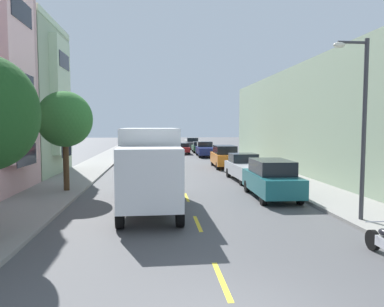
{
  "coord_description": "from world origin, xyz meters",
  "views": [
    {
      "loc": [
        -1.5,
        -6.13,
        3.62
      ],
      "look_at": [
        1.66,
        26.19,
        1.16
      ],
      "focal_mm": 33.84,
      "sensor_mm": 36.0,
      "label": 1
    }
  ],
  "objects_px": {
    "parked_pickup_silver": "(247,168)",
    "parked_wagon_champagne": "(138,145)",
    "parked_suv_teal": "(271,179)",
    "parked_hatchback_black": "(135,150)",
    "delivery_box_truck": "(150,163)",
    "parked_hatchback_forest": "(199,147)",
    "parked_suv_orange": "(225,156)",
    "parked_wagon_white": "(127,156)",
    "street_tree_second": "(65,120)",
    "moving_red_sedan": "(182,148)",
    "street_lamp": "(360,116)",
    "parked_pickup_navy": "(206,150)",
    "parked_pickup_charcoal": "(193,144)"
  },
  "relations": [
    {
      "from": "parked_wagon_white",
      "to": "parked_hatchback_forest",
      "type": "bearing_deg",
      "value": 59.32
    },
    {
      "from": "parked_wagon_champagne",
      "to": "parked_pickup_silver",
      "type": "bearing_deg",
      "value": -74.16
    },
    {
      "from": "parked_pickup_charcoal",
      "to": "parked_suv_orange",
      "type": "distance_m",
      "value": 26.26
    },
    {
      "from": "street_lamp",
      "to": "moving_red_sedan",
      "type": "relative_size",
      "value": 1.48
    },
    {
      "from": "street_tree_second",
      "to": "moving_red_sedan",
      "type": "height_order",
      "value": "street_tree_second"
    },
    {
      "from": "street_tree_second",
      "to": "parked_suv_teal",
      "type": "distance_m",
      "value": 11.33
    },
    {
      "from": "parked_hatchback_black",
      "to": "parked_pickup_silver",
      "type": "bearing_deg",
      "value": -67.69
    },
    {
      "from": "parked_wagon_white",
      "to": "parked_hatchback_black",
      "type": "height_order",
      "value": "same"
    },
    {
      "from": "parked_suv_teal",
      "to": "moving_red_sedan",
      "type": "xyz_separation_m",
      "value": [
        -2.45,
        29.58,
        -0.24
      ]
    },
    {
      "from": "delivery_box_truck",
      "to": "parked_wagon_champagne",
      "type": "relative_size",
      "value": 1.64
    },
    {
      "from": "delivery_box_truck",
      "to": "parked_wagon_champagne",
      "type": "height_order",
      "value": "delivery_box_truck"
    },
    {
      "from": "parked_pickup_charcoal",
      "to": "parked_wagon_white",
      "type": "height_order",
      "value": "parked_pickup_charcoal"
    },
    {
      "from": "parked_hatchback_black",
      "to": "parked_pickup_silver",
      "type": "distance_m",
      "value": 22.9
    },
    {
      "from": "parked_suv_teal",
      "to": "parked_hatchback_forest",
      "type": "bearing_deg",
      "value": 89.94
    },
    {
      "from": "parked_hatchback_forest",
      "to": "parked_pickup_silver",
      "type": "bearing_deg",
      "value": -89.54
    },
    {
      "from": "parked_wagon_champagne",
      "to": "parked_wagon_white",
      "type": "bearing_deg",
      "value": -90.16
    },
    {
      "from": "parked_suv_orange",
      "to": "delivery_box_truck",
      "type": "bearing_deg",
      "value": -112.44
    },
    {
      "from": "street_lamp",
      "to": "parked_pickup_silver",
      "type": "height_order",
      "value": "street_lamp"
    },
    {
      "from": "parked_pickup_charcoal",
      "to": "parked_suv_orange",
      "type": "height_order",
      "value": "parked_suv_orange"
    },
    {
      "from": "parked_hatchback_black",
      "to": "parked_pickup_silver",
      "type": "relative_size",
      "value": 0.76
    },
    {
      "from": "parked_wagon_champagne",
      "to": "parked_pickup_silver",
      "type": "height_order",
      "value": "parked_pickup_silver"
    },
    {
      "from": "street_lamp",
      "to": "parked_hatchback_black",
      "type": "height_order",
      "value": "street_lamp"
    },
    {
      "from": "street_tree_second",
      "to": "parked_suv_orange",
      "type": "height_order",
      "value": "street_tree_second"
    },
    {
      "from": "delivery_box_truck",
      "to": "parked_suv_orange",
      "type": "xyz_separation_m",
      "value": [
        6.22,
        15.06,
        -0.99
      ]
    },
    {
      "from": "parked_hatchback_forest",
      "to": "parked_pickup_navy",
      "type": "bearing_deg",
      "value": -89.78
    },
    {
      "from": "street_tree_second",
      "to": "parked_pickup_charcoal",
      "type": "xyz_separation_m",
      "value": [
        10.65,
        37.28,
        -3.15
      ]
    },
    {
      "from": "parked_pickup_silver",
      "to": "parked_wagon_champagne",
      "type": "bearing_deg",
      "value": 105.84
    },
    {
      "from": "moving_red_sedan",
      "to": "parked_suv_orange",
      "type": "bearing_deg",
      "value": -80.76
    },
    {
      "from": "street_tree_second",
      "to": "parked_pickup_navy",
      "type": "xyz_separation_m",
      "value": [
        10.7,
        22.69,
        -3.15
      ]
    },
    {
      "from": "parked_pickup_navy",
      "to": "parked_pickup_silver",
      "type": "distance_m",
      "value": 19.26
    },
    {
      "from": "parked_suv_teal",
      "to": "parked_hatchback_black",
      "type": "xyz_separation_m",
      "value": [
        -8.45,
        27.07,
        -0.23
      ]
    },
    {
      "from": "street_tree_second",
      "to": "parked_wagon_white",
      "type": "distance_m",
      "value": 15.33
    },
    {
      "from": "street_tree_second",
      "to": "parked_wagon_champagne",
      "type": "xyz_separation_m",
      "value": [
        2.12,
        34.32,
        -3.17
      ]
    },
    {
      "from": "delivery_box_truck",
      "to": "parked_pickup_charcoal",
      "type": "height_order",
      "value": "delivery_box_truck"
    },
    {
      "from": "parked_pickup_silver",
      "to": "parked_suv_orange",
      "type": "distance_m",
      "value": 7.6
    },
    {
      "from": "parked_pickup_silver",
      "to": "moving_red_sedan",
      "type": "distance_m",
      "value": 23.85
    },
    {
      "from": "parked_hatchback_black",
      "to": "parked_suv_orange",
      "type": "relative_size",
      "value": 0.84
    },
    {
      "from": "parked_pickup_navy",
      "to": "parked_hatchback_forest",
      "type": "distance_m",
      "value": 6.68
    },
    {
      "from": "parked_hatchback_black",
      "to": "delivery_box_truck",
      "type": "bearing_deg",
      "value": -85.22
    },
    {
      "from": "parked_hatchback_black",
      "to": "parked_wagon_white",
      "type": "bearing_deg",
      "value": -90.78
    },
    {
      "from": "parked_suv_teal",
      "to": "parked_suv_orange",
      "type": "bearing_deg",
      "value": 89.28
    },
    {
      "from": "street_lamp",
      "to": "parked_suv_orange",
      "type": "distance_m",
      "value": 18.74
    },
    {
      "from": "parked_wagon_champagne",
      "to": "parked_suv_orange",
      "type": "height_order",
      "value": "parked_suv_orange"
    },
    {
      "from": "delivery_box_truck",
      "to": "parked_hatchback_forest",
      "type": "bearing_deg",
      "value": 79.68
    },
    {
      "from": "parked_pickup_silver",
      "to": "parked_suv_orange",
      "type": "xyz_separation_m",
      "value": [
        -0.07,
        7.6,
        0.16
      ]
    },
    {
      "from": "parked_wagon_champagne",
      "to": "parked_hatchback_black",
      "type": "height_order",
      "value": "same"
    },
    {
      "from": "street_lamp",
      "to": "parked_wagon_champagne",
      "type": "relative_size",
      "value": 1.4
    },
    {
      "from": "parked_suv_teal",
      "to": "parked_hatchback_black",
      "type": "relative_size",
      "value": 1.2
    },
    {
      "from": "delivery_box_truck",
      "to": "parked_hatchback_forest",
      "type": "relative_size",
      "value": 1.93
    },
    {
      "from": "parked_pickup_navy",
      "to": "parked_suv_teal",
      "type": "height_order",
      "value": "parked_suv_teal"
    }
  ]
}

